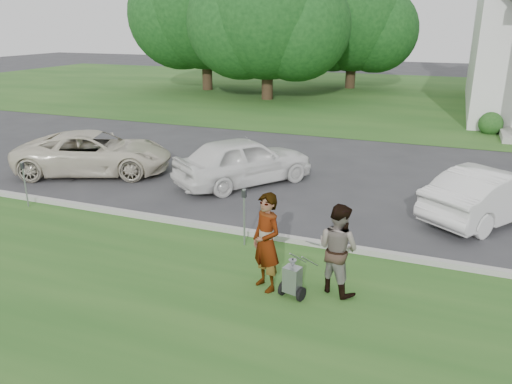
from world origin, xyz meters
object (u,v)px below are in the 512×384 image
Objects in this scene: striping_cart at (293,280)px; tree_left at (267,19)px; tree_back at (353,25)px; person_left at (266,243)px; person_right at (338,249)px; car_d at (492,194)px; car_a at (95,153)px; tree_far at (205,11)px; parking_meter_near at (244,211)px; car_b at (244,161)px; parking_meter_far at (24,179)px.

tree_left is at bearing 124.06° from striping_cart.
tree_back reaches higher than person_left.
striping_cart is at bearing 20.56° from person_left.
tree_left is 25.70m from person_right.
car_a is at bearing 36.32° from car_d.
tree_far is at bearing -5.17° from car_a.
parking_meter_near is at bearing -138.89° from car_a.
parking_meter_near is 0.33× the size of car_d.
tree_left is 6.73m from tree_far.
tree_left is at bearing -26.56° from tree_far.
striping_cart is at bearing 62.65° from person_right.
person_right reaches higher than striping_cart.
car_b is at bearing -60.39° from tree_far.
tree_left reaches higher than parking_meter_near.
tree_far is 8.83× the size of parking_meter_far.
tree_left reaches higher than parking_meter_far.
car_d is at bearing -110.58° from car_a.
tree_back is 6.90× the size of parking_meter_near.
striping_cart is 0.71× the size of parking_meter_near.
car_b is at bearing -103.75° from car_a.
tree_far is 8.35× the size of parking_meter_near.
person_right is at bearing -139.05° from car_a.
car_b is at bearing 112.93° from parking_meter_near.
tree_left is 23.65m from parking_meter_near.
person_right is 1.36× the size of parking_meter_far.
car_b is (-4.31, 5.63, -0.12)m from person_right.
striping_cart is (9.32, -23.82, -4.74)m from tree_left.
tree_back is 32.09m from person_right.
tree_back is at bearing 63.43° from tree_left.
car_d is at bearing 70.16° from striping_cart.
striping_cart is 0.75× the size of parking_meter_far.
tree_back reaches higher than person_right.
tree_back is 1.86× the size of car_a.
person_right is (10.04, -23.28, -4.21)m from tree_left.
striping_cart is (5.32, -31.82, -4.36)m from tree_back.
tree_left is 5.92× the size of person_right.
tree_far is at bearing 118.51° from parking_meter_near.
tree_back reaches higher than striping_cart.
person_left reaches higher than car_d.
person_right is (6.04, -31.28, -3.83)m from tree_back.
car_a is (0.49, -18.41, -4.39)m from tree_left.
parking_meter_near is (-2.47, 1.28, -0.02)m from person_right.
striping_cart is 8.69m from parking_meter_far.
person_right is at bearing -27.48° from parking_meter_near.
person_left reaches higher than parking_meter_far.
car_b is at bearing 132.86° from striping_cart.
parking_meter_far is at bearing -87.72° from tree_left.
parking_meter_far is 12.68m from car_d.
parking_meter_far is at bearing -95.98° from tree_back.
tree_far is 30.84m from person_left.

